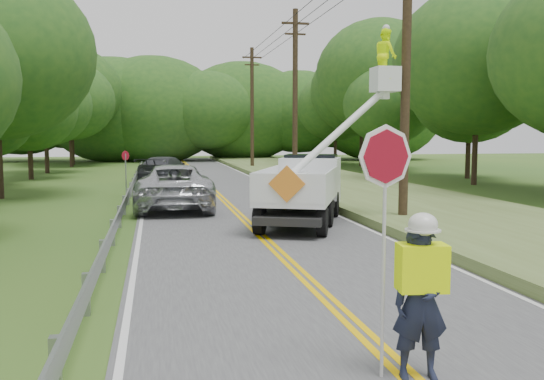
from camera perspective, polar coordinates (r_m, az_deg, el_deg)
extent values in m
plane|color=#2F5620|center=(9.57, 7.32, -12.44)|extent=(140.00, 140.00, 0.00)
cube|color=#444547|center=(23.00, -3.96, -1.80)|extent=(7.20, 96.00, 0.02)
cube|color=#F8BD00|center=(22.98, -4.21, -1.77)|extent=(0.12, 96.00, 0.00)
cube|color=#F8BD00|center=(23.01, -3.71, -1.76)|extent=(0.12, 96.00, 0.00)
cube|color=silver|center=(22.81, -12.59, -1.95)|extent=(0.12, 96.00, 0.00)
cube|color=silver|center=(23.69, 4.34, -1.56)|extent=(0.12, 96.00, 0.00)
cube|color=gray|center=(7.20, -20.56, -15.99)|extent=(0.12, 0.14, 0.70)
cube|color=gray|center=(10.03, -17.84, -9.75)|extent=(0.12, 0.14, 0.70)
cube|color=gray|center=(12.93, -16.37, -6.28)|extent=(0.12, 0.14, 0.70)
cube|color=gray|center=(15.87, -15.45, -4.08)|extent=(0.12, 0.14, 0.70)
cube|color=gray|center=(18.83, -14.82, -2.57)|extent=(0.12, 0.14, 0.70)
cube|color=gray|center=(21.80, -14.37, -1.47)|extent=(0.12, 0.14, 0.70)
cube|color=gray|center=(24.78, -14.02, -0.63)|extent=(0.12, 0.14, 0.70)
cube|color=gray|center=(27.76, -13.75, 0.02)|extent=(0.12, 0.14, 0.70)
cube|color=gray|center=(30.75, -13.53, 0.55)|extent=(0.12, 0.14, 0.70)
cube|color=gray|center=(33.73, -13.35, 0.99)|extent=(0.12, 0.14, 0.70)
cube|color=gray|center=(36.72, -13.20, 1.35)|extent=(0.12, 0.14, 0.70)
cube|color=gray|center=(39.72, -13.07, 1.66)|extent=(0.12, 0.14, 0.70)
cube|color=gray|center=(42.71, -12.96, 1.93)|extent=(0.12, 0.14, 0.70)
cube|color=gray|center=(45.70, -12.87, 2.16)|extent=(0.12, 0.14, 0.70)
cube|color=gray|center=(23.75, -13.90, -0.28)|extent=(0.05, 48.00, 0.34)
cylinder|color=black|center=(19.44, 13.06, 11.47)|extent=(0.30, 0.30, 10.00)
cylinder|color=black|center=(33.63, 2.29, 9.05)|extent=(0.30, 0.30, 10.00)
cube|color=black|center=(34.15, 2.32, 16.10)|extent=(1.60, 0.12, 0.12)
cube|color=black|center=(34.04, 2.32, 15.11)|extent=(1.20, 0.10, 0.10)
cylinder|color=black|center=(48.32, -1.97, 7.99)|extent=(0.30, 0.30, 10.00)
cube|color=black|center=(48.68, -1.99, 12.93)|extent=(1.60, 0.12, 0.12)
cube|color=black|center=(48.60, -1.99, 12.23)|extent=(1.20, 0.10, 0.10)
cylinder|color=black|center=(28.19, 7.08, 18.12)|extent=(0.03, 43.00, 0.03)
cube|color=#50612D|center=(24.91, 12.45, -1.03)|extent=(7.00, 96.00, 0.30)
cylinder|color=#332319|center=(40.52, -22.71, 2.82)|extent=(0.32, 0.32, 2.64)
ellipsoid|color=#224D1C|center=(40.52, -22.88, 7.39)|extent=(6.16, 6.16, 5.42)
cylinder|color=#332319|center=(46.50, -21.32, 3.35)|extent=(0.32, 0.32, 2.93)
ellipsoid|color=#224D1C|center=(46.53, -21.47, 7.77)|extent=(6.84, 6.84, 6.02)
cylinder|color=#332319|center=(54.91, -19.19, 3.95)|extent=(0.32, 0.32, 3.40)
ellipsoid|color=#224D1C|center=(54.97, -19.33, 8.28)|extent=(7.94, 7.94, 6.99)
cylinder|color=#332319|center=(58.76, -19.06, 4.37)|extent=(0.32, 0.32, 4.08)
ellipsoid|color=#224D1C|center=(58.89, -19.21, 9.22)|extent=(9.52, 9.52, 8.38)
cylinder|color=#332319|center=(35.40, 19.37, 3.80)|extent=(0.32, 0.32, 4.12)
ellipsoid|color=#224D1C|center=(35.63, 19.63, 11.91)|extent=(9.61, 9.61, 8.45)
cylinder|color=#332319|center=(40.42, 18.76, 3.46)|extent=(0.32, 0.32, 3.36)
ellipsoid|color=#224D1C|center=(40.50, 18.94, 9.28)|extent=(7.84, 7.84, 6.90)
cylinder|color=#332319|center=(46.07, 11.37, 3.68)|extent=(0.32, 0.32, 3.06)
ellipsoid|color=#224D1C|center=(46.11, 11.46, 8.33)|extent=(7.13, 7.13, 6.28)
cylinder|color=#332319|center=(49.52, 10.40, 4.67)|extent=(0.32, 0.32, 4.52)
ellipsoid|color=#224D1C|center=(49.75, 10.51, 11.05)|extent=(10.55, 10.55, 9.29)
cylinder|color=#332319|center=(53.61, 8.79, 4.48)|extent=(0.32, 0.32, 4.01)
ellipsoid|color=#224D1C|center=(53.75, 8.87, 9.71)|extent=(9.35, 9.35, 8.23)
cylinder|color=#332319|center=(57.07, 6.26, 4.19)|extent=(0.32, 0.32, 3.25)
ellipsoid|color=#224D1C|center=(57.12, 6.30, 8.18)|extent=(7.58, 7.58, 6.67)
ellipsoid|color=#224D1C|center=(68.08, -23.57, 7.25)|extent=(12.83, 9.62, 9.62)
ellipsoid|color=#224D1C|center=(66.58, -19.54, 7.44)|extent=(11.08, 8.31, 8.31)
ellipsoid|color=#224D1C|center=(65.22, -15.41, 7.60)|extent=(15.19, 11.39, 11.39)
ellipsoid|color=#224D1C|center=(64.81, -11.57, 7.70)|extent=(15.71, 11.78, 11.78)
ellipsoid|color=#224D1C|center=(63.30, -6.59, 7.83)|extent=(11.25, 8.44, 8.44)
ellipsoid|color=#224D1C|center=(67.21, -2.89, 7.73)|extent=(15.24, 11.43, 11.43)
ellipsoid|color=#224D1C|center=(67.68, 2.67, 7.71)|extent=(12.69, 9.52, 9.52)
ellipsoid|color=#224D1C|center=(67.89, 6.10, 7.68)|extent=(11.08, 8.31, 8.31)
ellipsoid|color=#224D1C|center=(67.57, 10.45, 7.63)|extent=(15.08, 11.31, 11.31)
imported|color=#191E33|center=(7.24, 14.47, -10.67)|extent=(0.74, 0.54, 1.86)
cube|color=#D7FF01|center=(7.13, 14.56, -7.40)|extent=(0.62, 0.43, 0.56)
ellipsoid|color=silver|center=(7.04, 14.66, -3.29)|extent=(0.35, 0.35, 0.28)
cylinder|color=#B7B7B7|center=(7.07, 10.91, -7.86)|extent=(0.04, 0.04, 2.61)
cylinder|color=maroon|center=(6.88, 11.12, 3.26)|extent=(0.73, 0.21, 0.74)
cylinder|color=black|center=(16.87, -1.24, -2.93)|extent=(0.59, 0.92, 0.88)
cylinder|color=black|center=(16.58, 4.98, -3.10)|extent=(0.59, 0.92, 0.88)
cylinder|color=black|center=(18.65, -0.06, -2.12)|extent=(0.59, 0.92, 0.88)
cylinder|color=black|center=(18.39, 5.57, -2.25)|extent=(0.59, 0.92, 0.88)
cylinder|color=black|center=(20.89, 1.14, -1.29)|extent=(0.59, 0.92, 0.88)
cylinder|color=black|center=(20.66, 6.16, -1.40)|extent=(0.59, 0.92, 0.88)
cube|color=black|center=(18.76, 2.86, -1.88)|extent=(4.01, 6.16, 0.23)
cube|color=white|center=(18.07, 2.58, -0.70)|extent=(3.55, 4.70, 0.20)
cube|color=white|center=(18.21, -0.64, 0.80)|extent=(1.65, 3.92, 0.83)
cube|color=white|center=(17.91, 5.87, 0.69)|extent=(1.65, 3.92, 0.83)
cube|color=white|center=(15.97, 1.50, 0.13)|extent=(1.97, 0.85, 0.83)
cube|color=white|center=(21.12, 3.81, 0.95)|extent=(2.57, 2.40, 1.65)
cube|color=black|center=(21.27, 3.88, 2.59)|extent=(2.15, 1.80, 0.69)
cube|color=white|center=(17.03, 2.10, 0.47)|extent=(1.08, 1.08, 0.73)
cube|color=white|center=(19.13, 11.10, 10.64)|extent=(0.78, 0.78, 0.78)
imported|color=#D7FF01|center=(19.21, 11.14, 12.91)|extent=(0.62, 0.80, 1.65)
cube|color=orange|center=(15.89, 1.47, 0.61)|extent=(0.98, 0.43, 1.04)
imported|color=#B3B5BA|center=(23.02, -9.56, 0.35)|extent=(3.11, 6.37, 1.74)
imported|color=#393B41|center=(36.47, -10.44, 2.07)|extent=(3.99, 5.73, 1.54)
cylinder|color=gray|center=(27.97, -14.21, 1.42)|extent=(0.06, 0.06, 2.03)
cylinder|color=maroon|center=(27.92, -14.25, 3.31)|extent=(0.34, 0.34, 0.46)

